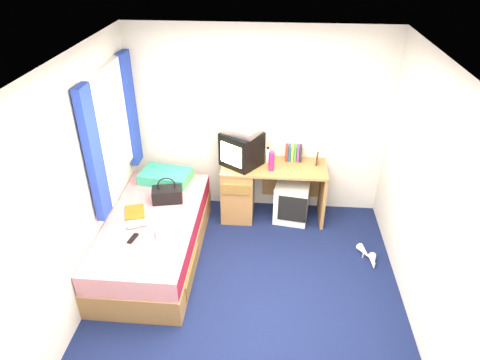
# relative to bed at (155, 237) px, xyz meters

# --- Properties ---
(ground) EXTENTS (3.40, 3.40, 0.00)m
(ground) POSITION_rel_bed_xyz_m (1.10, -0.51, -0.27)
(ground) COLOR #0C1438
(ground) RESTS_ON ground
(room_shell) EXTENTS (3.40, 3.40, 3.40)m
(room_shell) POSITION_rel_bed_xyz_m (1.10, -0.51, 1.18)
(room_shell) COLOR white
(room_shell) RESTS_ON ground
(bed) EXTENTS (1.01, 2.00, 0.54)m
(bed) POSITION_rel_bed_xyz_m (0.00, 0.00, 0.00)
(bed) COLOR #A27643
(bed) RESTS_ON ground
(pillow) EXTENTS (0.67, 0.48, 0.13)m
(pillow) POSITION_rel_bed_xyz_m (-0.02, 0.79, 0.34)
(pillow) COLOR #1B7FB1
(pillow) RESTS_ON bed
(desk) EXTENTS (1.30, 0.55, 0.75)m
(desk) POSITION_rel_bed_xyz_m (1.05, 0.93, 0.14)
(desk) COLOR #A27643
(desk) RESTS_ON ground
(storage_cube) EXTENTS (0.47, 0.47, 0.52)m
(storage_cube) POSITION_rel_bed_xyz_m (1.57, 0.88, -0.01)
(storage_cube) COLOR white
(storage_cube) RESTS_ON ground
(crt_tv) EXTENTS (0.57, 0.57, 0.42)m
(crt_tv) POSITION_rel_bed_xyz_m (0.92, 0.93, 0.69)
(crt_tv) COLOR black
(crt_tv) RESTS_ON desk
(vcr) EXTENTS (0.50, 0.46, 0.08)m
(vcr) POSITION_rel_bed_xyz_m (0.92, 0.93, 0.94)
(vcr) COLOR silver
(vcr) RESTS_ON crt_tv
(book_row) EXTENTS (0.20, 0.13, 0.20)m
(book_row) POSITION_rel_bed_xyz_m (1.56, 1.09, 0.58)
(book_row) COLOR maroon
(book_row) RESTS_ON desk
(picture_frame) EXTENTS (0.04, 0.12, 0.14)m
(picture_frame) POSITION_rel_bed_xyz_m (1.86, 1.01, 0.55)
(picture_frame) COLOR #301F10
(picture_frame) RESTS_ON desk
(pink_water_bottle) EXTENTS (0.09, 0.09, 0.23)m
(pink_water_bottle) POSITION_rel_bed_xyz_m (1.29, 0.81, 0.60)
(pink_water_bottle) COLOR #D61E60
(pink_water_bottle) RESTS_ON desk
(aerosol_can) EXTENTS (0.05, 0.05, 0.18)m
(aerosol_can) POSITION_rel_bed_xyz_m (1.24, 1.01, 0.57)
(aerosol_can) COLOR white
(aerosol_can) RESTS_ON desk
(handbag) EXTENTS (0.38, 0.26, 0.32)m
(handbag) POSITION_rel_bed_xyz_m (0.10, 0.34, 0.37)
(handbag) COLOR black
(handbag) RESTS_ON bed
(towel) EXTENTS (0.32, 0.28, 0.10)m
(towel) POSITION_rel_bed_xyz_m (0.27, -0.23, 0.32)
(towel) COLOR silver
(towel) RESTS_ON bed
(magazine) EXTENTS (0.29, 0.33, 0.01)m
(magazine) POSITION_rel_bed_xyz_m (-0.22, 0.08, 0.28)
(magazine) COLOR gold
(magazine) RESTS_ON bed
(water_bottle) EXTENTS (0.21, 0.16, 0.07)m
(water_bottle) POSITION_rel_bed_xyz_m (-0.11, -0.18, 0.31)
(water_bottle) COLOR silver
(water_bottle) RESTS_ON bed
(colour_swatch_fan) EXTENTS (0.22, 0.17, 0.01)m
(colour_swatch_fan) POSITION_rel_bed_xyz_m (-0.01, -0.67, 0.28)
(colour_swatch_fan) COLOR yellow
(colour_swatch_fan) RESTS_ON bed
(remote_control) EXTENTS (0.08, 0.17, 0.02)m
(remote_control) POSITION_rel_bed_xyz_m (-0.10, -0.39, 0.28)
(remote_control) COLOR black
(remote_control) RESTS_ON bed
(window_assembly) EXTENTS (0.11, 1.42, 1.40)m
(window_assembly) POSITION_rel_bed_xyz_m (-0.45, 0.39, 1.15)
(window_assembly) COLOR silver
(window_assembly) RESTS_ON room_shell
(white_heels) EXTENTS (0.21, 0.40, 0.09)m
(white_heels) POSITION_rel_bed_xyz_m (2.45, 0.13, -0.23)
(white_heels) COLOR silver
(white_heels) RESTS_ON ground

